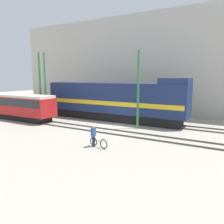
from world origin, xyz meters
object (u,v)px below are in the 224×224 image
Objects in this scene: freight_locomotive at (114,101)px; person at (93,134)px; bicycle at (99,143)px; streetcar at (19,105)px; utility_pole_left at (40,85)px; utility_pole_right at (138,90)px; utility_pole_center at (45,86)px.

person is (3.56, -9.87, -1.37)m from freight_locomotive.
person reaches higher than bicycle.
streetcar is 15.27m from bicycle.
utility_pole_left reaches higher than streetcar.
freight_locomotive is at bearing 147.16° from utility_pole_right.
bicycle is at bearing -29.31° from utility_pole_center.
utility_pole_left is at bearing -164.37° from freight_locomotive.
freight_locomotive is 10.75m from bicycle.
utility_pole_left is (-13.17, 7.18, 3.16)m from person.
bicycle is at bearing 12.01° from person.
person is 0.21× the size of utility_pole_center.
utility_pole_left is (-13.57, 7.09, 3.84)m from bicycle.
utility_pole_right is (13.79, 0.00, -0.25)m from utility_pole_left.
utility_pole_left reaches higher than person.
bicycle is at bearing -27.59° from utility_pole_left.
person is at bearing -167.99° from bicycle.
bicycle is at bearing -16.84° from streetcar.
freight_locomotive is at bearing 109.82° from person.
person is 7.77m from utility_pole_right.
utility_pole_left is (0.98, 2.69, 2.41)m from streetcar.
person is (-0.40, -0.08, 0.67)m from bicycle.
utility_pole_right reaches higher than person.
streetcar is at bearing -153.08° from freight_locomotive.
utility_pole_left is (-9.62, -2.69, 1.80)m from freight_locomotive.
bicycle is at bearing -91.72° from utility_pole_right.
utility_pole_right reaches higher than freight_locomotive.
bicycle is (14.55, -4.40, -1.43)m from streetcar.
utility_pole_right is (4.17, -2.69, 1.54)m from freight_locomotive.
streetcar is 15.16m from utility_pole_right.
utility_pole_right is at bearing 0.00° from utility_pole_left.
utility_pole_center is at bearing 149.60° from person.
person is 14.52m from utility_pole_center.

